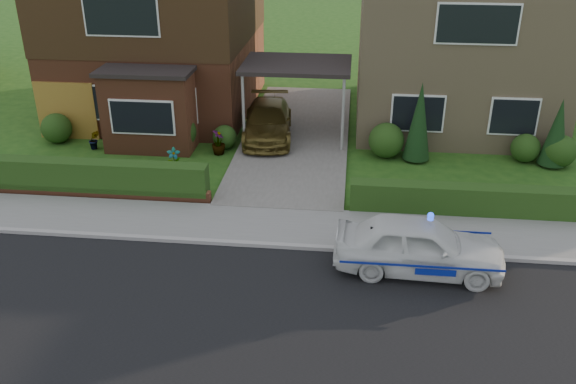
# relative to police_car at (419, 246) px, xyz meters

# --- Properties ---
(ground) EXTENTS (120.00, 120.00, 0.00)m
(ground) POSITION_rel_police_car_xyz_m (-3.69, -2.40, -0.67)
(ground) COLOR #1D4A13
(ground) RESTS_ON ground
(road) EXTENTS (60.00, 6.00, 0.02)m
(road) POSITION_rel_police_car_xyz_m (-3.69, -2.40, -0.67)
(road) COLOR black
(road) RESTS_ON ground
(kerb) EXTENTS (60.00, 0.16, 0.12)m
(kerb) POSITION_rel_police_car_xyz_m (-3.69, 0.65, -0.61)
(kerb) COLOR #9E9993
(kerb) RESTS_ON ground
(sidewalk) EXTENTS (60.00, 2.00, 0.10)m
(sidewalk) POSITION_rel_police_car_xyz_m (-3.69, 1.70, -0.62)
(sidewalk) COLOR slate
(sidewalk) RESTS_ON ground
(driveway) EXTENTS (3.80, 12.00, 0.12)m
(driveway) POSITION_rel_police_car_xyz_m (-3.69, 8.60, -0.61)
(driveway) COLOR #666059
(driveway) RESTS_ON ground
(house_left) EXTENTS (7.50, 9.53, 7.25)m
(house_left) POSITION_rel_police_car_xyz_m (-9.48, 11.50, 3.14)
(house_left) COLOR brown
(house_left) RESTS_ON ground
(house_right) EXTENTS (7.50, 8.06, 7.25)m
(house_right) POSITION_rel_police_car_xyz_m (2.11, 11.59, 2.99)
(house_right) COLOR tan
(house_right) RESTS_ON ground
(carport_link) EXTENTS (3.80, 3.00, 2.77)m
(carport_link) POSITION_rel_police_car_xyz_m (-3.69, 8.55, 1.98)
(carport_link) COLOR black
(carport_link) RESTS_ON ground
(garage_door) EXTENTS (2.20, 0.10, 2.10)m
(garage_door) POSITION_rel_police_car_xyz_m (-11.94, 7.56, 0.38)
(garage_door) COLOR brown
(garage_door) RESTS_ON ground
(dwarf_wall) EXTENTS (7.70, 0.25, 0.36)m
(dwarf_wall) POSITION_rel_police_car_xyz_m (-9.49, 2.90, -0.49)
(dwarf_wall) COLOR brown
(dwarf_wall) RESTS_ON ground
(hedge_left) EXTENTS (7.50, 0.55, 0.90)m
(hedge_left) POSITION_rel_police_car_xyz_m (-9.49, 3.05, -0.67)
(hedge_left) COLOR #133410
(hedge_left) RESTS_ON ground
(hedge_right) EXTENTS (7.50, 0.55, 0.80)m
(hedge_right) POSITION_rel_police_car_xyz_m (2.11, 2.95, -0.67)
(hedge_right) COLOR #133410
(hedge_right) RESTS_ON ground
(shrub_left_far) EXTENTS (1.08, 1.08, 1.08)m
(shrub_left_far) POSITION_rel_police_car_xyz_m (-12.19, 7.10, -0.13)
(shrub_left_far) COLOR #133410
(shrub_left_far) RESTS_ON ground
(shrub_left_mid) EXTENTS (1.32, 1.32, 1.32)m
(shrub_left_mid) POSITION_rel_police_car_xyz_m (-7.69, 6.90, -0.01)
(shrub_left_mid) COLOR #133410
(shrub_left_mid) RESTS_ON ground
(shrub_left_near) EXTENTS (0.84, 0.84, 0.84)m
(shrub_left_near) POSITION_rel_police_car_xyz_m (-6.09, 7.20, -0.25)
(shrub_left_near) COLOR #133410
(shrub_left_near) RESTS_ON ground
(shrub_right_near) EXTENTS (1.20, 1.20, 1.20)m
(shrub_right_near) POSITION_rel_police_car_xyz_m (-0.49, 7.00, -0.07)
(shrub_right_near) COLOR #133410
(shrub_right_near) RESTS_ON ground
(shrub_right_mid) EXTENTS (0.96, 0.96, 0.96)m
(shrub_right_mid) POSITION_rel_police_car_xyz_m (4.11, 7.10, -0.19)
(shrub_right_mid) COLOR #133410
(shrub_right_mid) RESTS_ON ground
(shrub_right_far) EXTENTS (1.08, 1.08, 1.08)m
(shrub_right_far) POSITION_rel_police_car_xyz_m (5.11, 6.80, -0.13)
(shrub_right_far) COLOR #133410
(shrub_right_far) RESTS_ON ground
(conifer_a) EXTENTS (0.90, 0.90, 2.60)m
(conifer_a) POSITION_rel_police_car_xyz_m (0.51, 6.80, 0.63)
(conifer_a) COLOR black
(conifer_a) RESTS_ON ground
(conifer_b) EXTENTS (0.90, 0.90, 2.20)m
(conifer_b) POSITION_rel_police_car_xyz_m (4.91, 6.80, 0.43)
(conifer_b) COLOR black
(conifer_b) RESTS_ON ground
(police_car) EXTENTS (3.63, 4.00, 1.51)m
(police_car) POSITION_rel_police_car_xyz_m (0.00, 0.00, 0.00)
(police_car) COLOR silver
(police_car) RESTS_ON ground
(driveway_car) EXTENTS (2.08, 4.30, 1.21)m
(driveway_car) POSITION_rel_police_car_xyz_m (-4.69, 8.17, 0.05)
(driveway_car) COLOR brown
(driveway_car) RESTS_ON driveway
(potted_plant_a) EXTENTS (0.50, 0.41, 0.81)m
(potted_plant_a) POSITION_rel_police_car_xyz_m (-7.28, 4.96, -0.27)
(potted_plant_a) COLOR gray
(potted_plant_a) RESTS_ON ground
(potted_plant_b) EXTENTS (0.46, 0.42, 0.69)m
(potted_plant_b) POSITION_rel_police_car_xyz_m (-10.61, 6.60, -0.33)
(potted_plant_b) COLOR gray
(potted_plant_b) RESTS_ON ground
(potted_plant_c) EXTENTS (0.53, 0.53, 0.85)m
(potted_plant_c) POSITION_rel_police_car_xyz_m (-6.19, 6.60, -0.25)
(potted_plant_c) COLOR gray
(potted_plant_c) RESTS_ON ground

